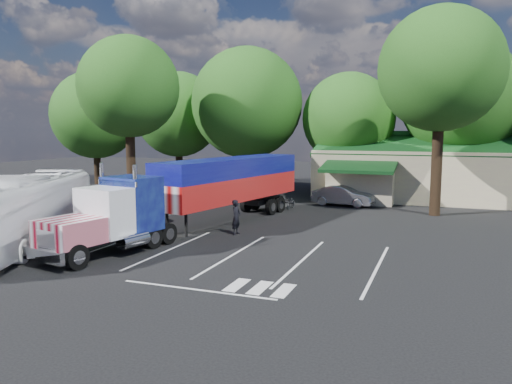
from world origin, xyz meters
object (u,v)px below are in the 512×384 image
(woman, at_px, (236,217))
(silver_sedan, at_px, (343,196))
(semi_truck, at_px, (205,188))
(bicycle, at_px, (291,203))
(tour_bus, at_px, (23,211))

(woman, bearing_deg, silver_sedan, -13.07)
(semi_truck, height_order, bicycle, semi_truck)
(silver_sedan, bearing_deg, bicycle, 137.02)
(semi_truck, height_order, woman, semi_truck)
(semi_truck, distance_m, silver_sedan, 12.66)
(semi_truck, xyz_separation_m, silver_sedan, (5.83, 11.13, -1.56))
(semi_truck, bearing_deg, woman, -15.00)
(semi_truck, bearing_deg, silver_sedan, 73.53)
(bicycle, bearing_deg, silver_sedan, 41.86)
(woman, xyz_separation_m, silver_sedan, (3.40, 12.33, -0.20))
(woman, relative_size, tour_bus, 0.15)
(semi_truck, distance_m, woman, 3.04)
(silver_sedan, bearing_deg, semi_truck, 158.23)
(woman, distance_m, silver_sedan, 12.79)
(tour_bus, height_order, silver_sedan, tour_bus)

